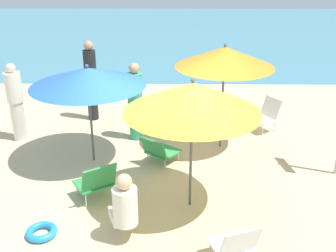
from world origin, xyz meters
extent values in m
plane|color=#D3BC8C|center=(0.00, 0.00, 0.00)|extent=(40.00, 40.00, 0.00)
cube|color=teal|center=(0.00, 13.51, 0.00)|extent=(40.00, 16.00, 0.01)
cylinder|color=#4C4C51|center=(1.09, 1.52, 0.98)|extent=(0.04, 0.04, 1.96)
cone|color=orange|center=(1.09, 1.52, 1.78)|extent=(1.80, 1.80, 0.36)
sphere|color=#4C4C51|center=(1.09, 1.52, 1.99)|extent=(0.06, 0.06, 0.06)
cylinder|color=#4C4C51|center=(-1.27, 0.92, 0.87)|extent=(0.04, 0.04, 1.73)
cone|color=blue|center=(-1.27, 0.92, 1.57)|extent=(1.97, 1.97, 0.31)
sphere|color=#4C4C51|center=(-1.27, 0.92, 1.76)|extent=(0.06, 0.06, 0.06)
cylinder|color=#4C4C51|center=(0.43, -0.49, 0.96)|extent=(0.04, 0.04, 1.92)
cone|color=yellow|center=(0.43, -0.49, 1.71)|extent=(1.91, 1.91, 0.42)
sphere|color=#4C4C51|center=(0.43, -0.49, 1.95)|extent=(0.06, 0.06, 0.06)
cube|color=#33934C|center=(0.03, 2.27, 0.24)|extent=(0.54, 0.55, 0.03)
cube|color=#33934C|center=(-0.20, 2.33, 0.42)|extent=(0.25, 0.47, 0.36)
cylinder|color=silver|center=(0.25, 2.40, 0.11)|extent=(0.02, 0.02, 0.22)
cylinder|color=silver|center=(0.16, 2.05, 0.11)|extent=(0.02, 0.02, 0.22)
cylinder|color=silver|center=(-0.09, 2.49, 0.11)|extent=(0.02, 0.02, 0.22)
cylinder|color=silver|center=(-0.18, 2.14, 0.11)|extent=(0.02, 0.02, 0.22)
cube|color=white|center=(0.89, -1.68, 0.24)|extent=(0.60, 0.56, 0.03)
cube|color=white|center=(0.96, -1.89, 0.44)|extent=(0.51, 0.31, 0.39)
cylinder|color=silver|center=(0.65, -1.59, 0.11)|extent=(0.02, 0.02, 0.22)
cylinder|color=silver|center=(1.01, -1.46, 0.11)|extent=(0.02, 0.02, 0.22)
cube|color=white|center=(2.06, 2.27, 0.26)|extent=(0.59, 0.61, 0.03)
cube|color=white|center=(2.24, 2.38, 0.48)|extent=(0.38, 0.48, 0.42)
cylinder|color=silver|center=(2.02, 2.02, 0.12)|extent=(0.02, 0.02, 0.25)
cylinder|color=silver|center=(1.82, 2.34, 0.12)|extent=(0.02, 0.02, 0.25)
cylinder|color=silver|center=(2.30, 2.20, 0.12)|extent=(0.02, 0.02, 0.25)
cylinder|color=silver|center=(2.10, 2.51, 0.12)|extent=(0.02, 0.02, 0.25)
cube|color=#33934C|center=(-1.04, -0.31, 0.25)|extent=(0.69, 0.67, 0.03)
cube|color=#33934C|center=(-0.91, -0.51, 0.46)|extent=(0.53, 0.42, 0.41)
cylinder|color=silver|center=(-1.32, -0.27, 0.12)|extent=(0.02, 0.02, 0.23)
cylinder|color=silver|center=(-0.96, -0.04, 0.12)|extent=(0.02, 0.02, 0.23)
cylinder|color=silver|center=(-1.12, -0.57, 0.12)|extent=(0.02, 0.02, 0.23)
cylinder|color=silver|center=(-0.76, -0.34, 0.12)|extent=(0.02, 0.02, 0.23)
cube|color=#33934C|center=(0.00, 0.88, 0.20)|extent=(0.69, 0.69, 0.03)
cube|color=#33934C|center=(-0.16, 0.68, 0.37)|extent=(0.47, 0.41, 0.33)
cylinder|color=silver|center=(-0.04, 1.15, 0.09)|extent=(0.02, 0.02, 0.19)
cylinder|color=silver|center=(0.28, 0.91, 0.09)|extent=(0.02, 0.02, 0.19)
cylinder|color=silver|center=(-0.28, 0.85, 0.09)|extent=(0.02, 0.02, 0.19)
cylinder|color=silver|center=(0.04, 0.60, 0.09)|extent=(0.02, 0.02, 0.19)
cylinder|color=silver|center=(-2.90, 1.80, 0.40)|extent=(0.27, 0.27, 0.81)
cylinder|color=silver|center=(-2.90, 1.80, 1.10)|extent=(0.31, 0.31, 0.58)
sphere|color=beige|center=(-2.90, 1.80, 1.48)|extent=(0.18, 0.18, 0.18)
cube|color=silver|center=(-0.50, -1.16, 0.28)|extent=(0.43, 0.45, 0.12)
cylinder|color=#DBAD84|center=(-0.55, -1.01, 0.14)|extent=(0.12, 0.12, 0.28)
cylinder|color=silver|center=(-0.43, -1.33, 0.53)|extent=(0.32, 0.32, 0.51)
sphere|color=#DBAD84|center=(-0.43, -1.33, 0.89)|extent=(0.21, 0.21, 0.21)
cylinder|color=#389970|center=(-0.57, 1.86, 0.39)|extent=(0.25, 0.25, 0.77)
cylinder|color=#389970|center=(-0.57, 1.86, 1.07)|extent=(0.29, 0.29, 0.59)
sphere|color=tan|center=(-0.57, 1.86, 1.47)|extent=(0.21, 0.21, 0.21)
cylinder|color=black|center=(-1.62, 2.90, 0.45)|extent=(0.23, 0.23, 0.90)
cylinder|color=black|center=(-1.62, 2.90, 1.24)|extent=(0.27, 0.27, 0.66)
sphere|color=tan|center=(-1.62, 2.90, 1.67)|extent=(0.21, 0.21, 0.21)
torus|color=#238CD8|center=(-1.59, -1.24, 0.05)|extent=(0.42, 0.42, 0.10)
camera|label=1|loc=(0.16, -5.76, 3.56)|focal=44.19mm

